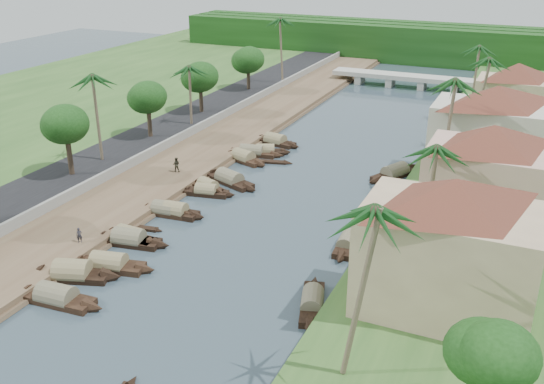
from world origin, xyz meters
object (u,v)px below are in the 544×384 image
at_px(sampan_0, 57,298).
at_px(person_near, 79,235).
at_px(building_near, 448,245).
at_px(sampan_1, 73,274).
at_px(bridge, 407,78).

relative_size(sampan_0, person_near, 6.22).
xyz_separation_m(building_near, sampan_0, (-27.66, -9.60, -5.97)).
height_order(sampan_0, sampan_1, sampan_1).
bearing_deg(bridge, building_near, -75.61).
xyz_separation_m(sampan_0, sampan_1, (-1.35, 3.38, 0.01)).
distance_m(bridge, sampan_0, 84.06).
bearing_deg(sampan_1, bridge, 64.18).
bearing_deg(sampan_0, sampan_1, 108.02).
height_order(building_near, sampan_0, building_near).
bearing_deg(building_near, sampan_0, -160.86).
distance_m(bridge, building_near, 76.54).
distance_m(building_near, sampan_1, 30.26).
bearing_deg(building_near, person_near, -176.29).
bearing_deg(sampan_1, building_near, -6.60).
bearing_deg(sampan_0, person_near, 114.49).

